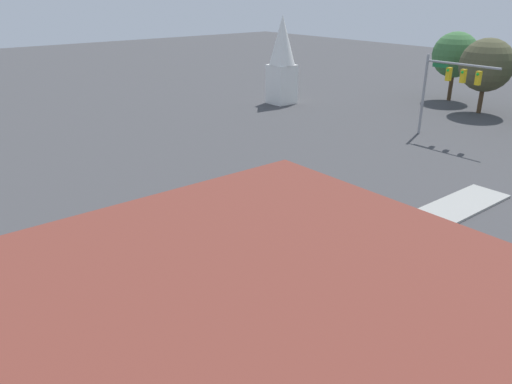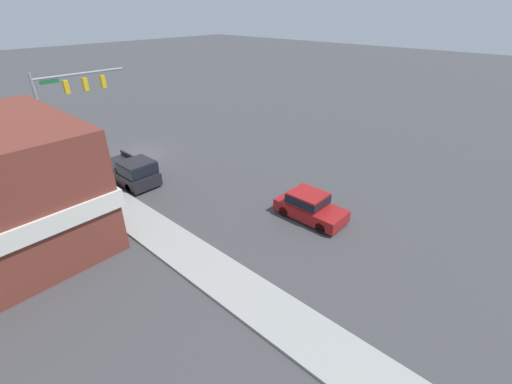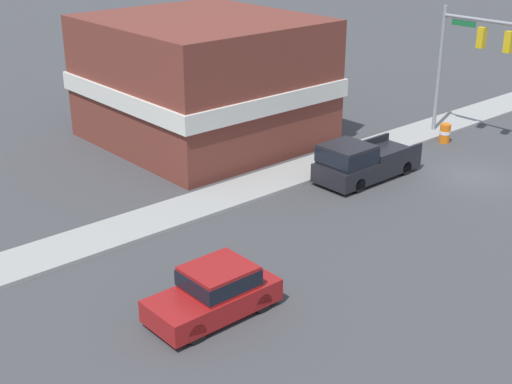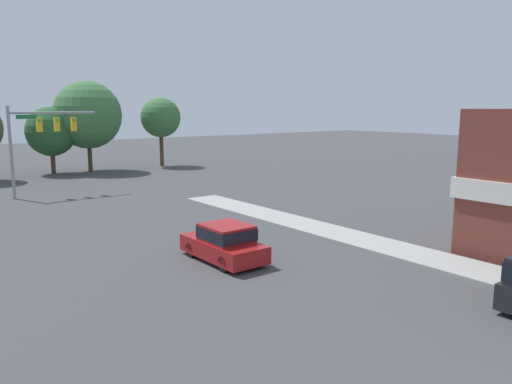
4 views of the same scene
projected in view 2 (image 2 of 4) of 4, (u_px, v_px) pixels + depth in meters
The scene contains 6 objects.
ground_plane at pixel (141, 154), 29.52m from camera, with size 200.00×200.00×0.00m, color #424244.
sidewalk_curb at pixel (73, 175), 25.78m from camera, with size 2.40×60.00×0.14m.
near_signal_assembly at pixel (70, 93), 27.73m from camera, with size 7.41×0.49×6.92m.
car_lead at pixel (309, 206), 20.33m from camera, with size 1.92×4.21×1.63m.
pickup_truck_parked at pixel (132, 171), 24.37m from camera, with size 2.12×5.34×1.92m.
construction_barrel at pixel (78, 152), 28.62m from camera, with size 0.58×0.58×1.02m.
Camera 2 is at (13.65, 25.83, 11.29)m, focal length 24.00 mm.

